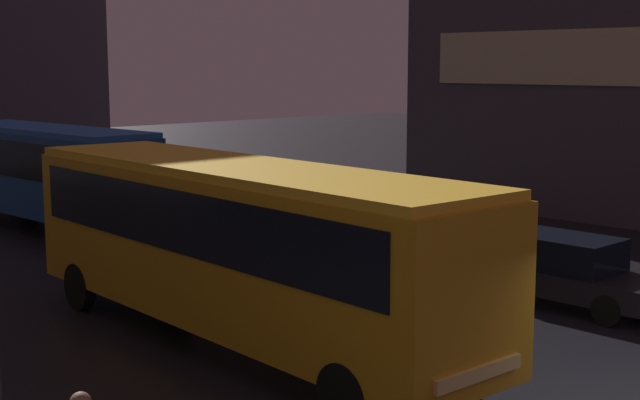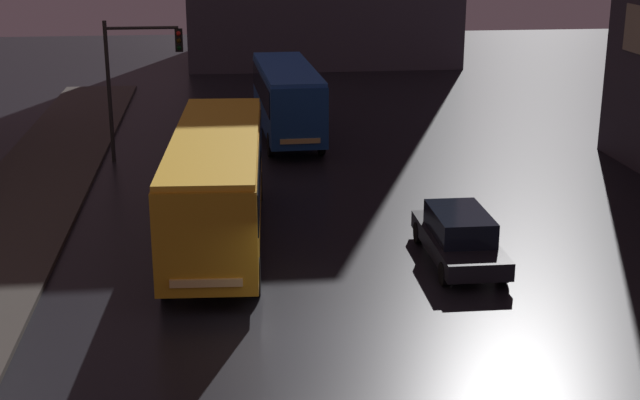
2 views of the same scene
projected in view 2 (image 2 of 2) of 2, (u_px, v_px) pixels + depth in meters
name	position (u px, v px, depth m)	size (l,w,h in m)	color
ground_plane	(322.00, 339.00, 20.83)	(120.00, 120.00, 0.00)	black
sidewalk_left	(16.00, 216.00, 29.31)	(4.00, 48.00, 0.15)	#47423D
bus_near	(217.00, 176.00, 26.59)	(3.19, 11.31, 3.37)	orange
bus_far	(287.00, 94.00, 39.72)	(2.64, 9.51, 3.22)	#194793
car_taxi	(459.00, 236.00, 25.36)	(1.86, 4.75, 1.50)	black
traffic_light_main	(135.00, 67.00, 35.28)	(3.07, 0.35, 5.66)	#2D2D2D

